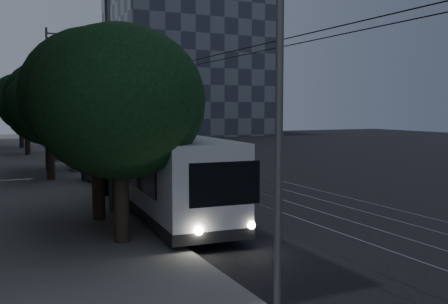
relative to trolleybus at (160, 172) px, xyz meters
name	(u,v)px	position (x,y,z in m)	size (l,w,h in m)	color
ground	(260,208)	(4.02, -0.78, -1.63)	(120.00, 120.00, 0.00)	black
sidewalk	(28,165)	(-3.48, 19.22, -1.55)	(5.00, 90.00, 0.15)	slate
tram_rails	(164,160)	(6.52, 19.22, -1.62)	(4.52, 90.00, 0.02)	gray
overhead_wires	(64,117)	(-0.96, 19.22, 1.84)	(2.23, 90.00, 6.00)	black
building_distant_right	(187,57)	(22.02, 54.22, 10.37)	(22.00, 18.00, 24.00)	#3D414E
trolleybus	(160,172)	(0.00, 0.00, 0.00)	(3.10, 11.88, 5.63)	silver
pickup_silver	(120,171)	(0.17, 7.22, -0.82)	(2.67, 5.79, 1.61)	#96979C
car_white_a	(85,159)	(-0.28, 15.11, -0.87)	(1.79, 4.44, 1.51)	white
car_white_b	(69,150)	(-0.28, 22.28, -0.86)	(2.15, 5.29, 1.54)	white
car_white_c	(84,149)	(1.32, 24.65, -0.96)	(1.41, 4.06, 1.34)	silver
car_white_d	(73,143)	(1.32, 30.52, -0.89)	(1.73, 4.31, 1.47)	#B7B7BC
tree_0	(120,102)	(-2.48, -4.05, 2.60)	(4.95, 4.95, 6.47)	black
tree_1	(96,95)	(-2.48, -0.69, 2.89)	(5.16, 5.16, 6.85)	black
tree_2	(49,107)	(-2.89, 10.42, 2.48)	(4.61, 4.61, 6.20)	black
tree_3	(47,98)	(-2.48, 15.22, 3.06)	(5.27, 5.27, 7.07)	black
tree_4	(26,106)	(-2.98, 26.83, 2.60)	(4.57, 4.57, 6.30)	black
tree_5	(20,98)	(-2.98, 35.13, 3.41)	(5.47, 5.47, 7.51)	black
streetlamp_near	(120,47)	(-1.36, 0.46, 4.72)	(2.54, 0.44, 10.59)	#58595B
streetlamp_far	(54,82)	(-1.37, 21.20, 4.40)	(2.42, 0.44, 10.01)	#58595B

